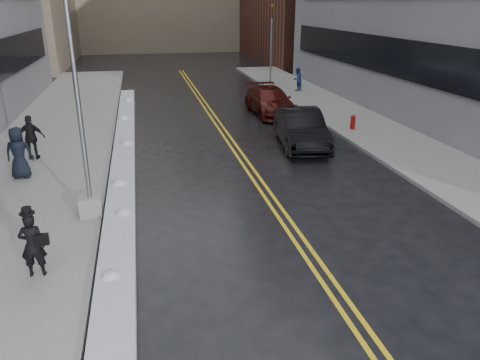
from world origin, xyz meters
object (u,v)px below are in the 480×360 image
fire_hydrant (353,121)px  pedestrian_east (297,79)px  car_black (301,129)px  pedestrian_d (31,137)px  lamppost (83,140)px  traffic_signal (271,42)px  pedestrian_c (19,153)px  pedestrian_fedora (33,245)px  car_maroon (270,101)px

fire_hydrant → pedestrian_east: 11.33m
car_black → pedestrian_d: bearing=-173.3°
lamppost → fire_hydrant: lamppost is taller
traffic_signal → pedestrian_d: traffic_signal is taller
lamppost → pedestrian_c: (-2.79, 3.94, -1.42)m
traffic_signal → pedestrian_c: size_ratio=3.12×
traffic_signal → pedestrian_fedora: 28.43m
pedestrian_c → car_black: 11.78m
car_maroon → pedestrian_d: bearing=-151.9°
pedestrian_c → fire_hydrant: bearing=-160.1°
lamppost → car_black: lamppost is taller
pedestrian_c → car_black: pedestrian_c is taller
pedestrian_c → car_black: size_ratio=0.37×
pedestrian_c → car_maroon: (12.03, 8.87, -0.33)m
traffic_signal → pedestrian_east: bearing=-64.5°
pedestrian_fedora → pedestrian_c: size_ratio=0.84×
traffic_signal → pedestrian_d: (-14.58, -15.81, -2.33)m
lamppost → fire_hydrant: (12.30, 8.00, -1.98)m
pedestrian_d → car_black: size_ratio=0.36×
fire_hydrant → traffic_signal: 14.30m
traffic_signal → pedestrian_c: 23.33m
pedestrian_c → car_maroon: size_ratio=0.36×
car_maroon → pedestrian_c: bearing=-144.4°
traffic_signal → car_black: bearing=-100.6°
lamppost → pedestrian_east: bearing=55.8°
lamppost → pedestrian_d: bearing=114.2°
pedestrian_d → pedestrian_east: 20.58m
car_black → pedestrian_c: bearing=-162.3°
car_maroon → pedestrian_east: bearing=58.5°
lamppost → pedestrian_east: lamppost is taller
fire_hydrant → pedestrian_c: size_ratio=0.38×
fire_hydrant → traffic_signal: (-0.50, 14.00, 2.85)m
traffic_signal → pedestrian_fedora: bearing=-116.9°
pedestrian_fedora → pedestrian_east: bearing=-122.1°
fire_hydrant → car_maroon: car_maroon is taller
pedestrian_east → car_maroon: 7.54m
pedestrian_c → pedestrian_d: pedestrian_c is taller
pedestrian_fedora → lamppost: bearing=-107.1°
car_maroon → lamppost: bearing=-126.6°
lamppost → pedestrian_d: lamppost is taller
lamppost → pedestrian_east: (13.09, 19.29, -1.55)m
fire_hydrant → car_black: size_ratio=0.14×
car_black → car_maroon: size_ratio=0.96×
pedestrian_d → pedestrian_east: size_ratio=1.10×
lamppost → car_maroon: bearing=54.2°
lamppost → car_black: bearing=34.5°
pedestrian_fedora → pedestrian_d: bearing=-79.4°
traffic_signal → car_black: traffic_signal is taller
pedestrian_east → lamppost: bearing=13.9°
lamppost → pedestrian_c: bearing=125.3°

